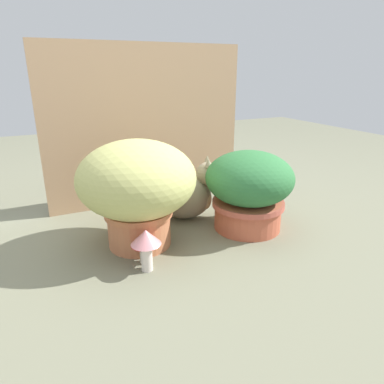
{
  "coord_description": "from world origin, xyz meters",
  "views": [
    {
      "loc": [
        -0.57,
        -1.26,
        0.7
      ],
      "look_at": [
        0.06,
        0.05,
        0.18
      ],
      "focal_mm": 32.5,
      "sensor_mm": 36.0,
      "label": 1
    }
  ],
  "objects_px": {
    "leafy_planter": "(249,188)",
    "mushroom_ornament_red": "(144,242)",
    "cat": "(188,194)",
    "grass_planter": "(137,186)",
    "mushroom_ornament_pink": "(146,241)"
  },
  "relations": [
    {
      "from": "leafy_planter",
      "to": "mushroom_ornament_pink",
      "type": "relative_size",
      "value": 2.43
    },
    {
      "from": "leafy_planter",
      "to": "grass_planter",
      "type": "bearing_deg",
      "value": 173.09
    },
    {
      "from": "grass_planter",
      "to": "cat",
      "type": "relative_size",
      "value": 1.32
    },
    {
      "from": "leafy_planter",
      "to": "cat",
      "type": "distance_m",
      "value": 0.31
    },
    {
      "from": "leafy_planter",
      "to": "mushroom_ornament_pink",
      "type": "distance_m",
      "value": 0.56
    },
    {
      "from": "mushroom_ornament_pink",
      "to": "mushroom_ornament_red",
      "type": "relative_size",
      "value": 1.36
    },
    {
      "from": "leafy_planter",
      "to": "mushroom_ornament_red",
      "type": "distance_m",
      "value": 0.54
    },
    {
      "from": "cat",
      "to": "leafy_planter",
      "type": "bearing_deg",
      "value": -48.07
    },
    {
      "from": "leafy_planter",
      "to": "mushroom_ornament_red",
      "type": "xyz_separation_m",
      "value": [
        -0.52,
        -0.09,
        -0.11
      ]
    },
    {
      "from": "grass_planter",
      "to": "mushroom_ornament_pink",
      "type": "xyz_separation_m",
      "value": [
        -0.04,
        -0.2,
        -0.14
      ]
    },
    {
      "from": "grass_planter",
      "to": "leafy_planter",
      "type": "xyz_separation_m",
      "value": [
        0.49,
        -0.06,
        -0.06
      ]
    },
    {
      "from": "mushroom_ornament_pink",
      "to": "mushroom_ornament_red",
      "type": "xyz_separation_m",
      "value": [
        0.01,
        0.05,
        -0.03
      ]
    },
    {
      "from": "mushroom_ornament_red",
      "to": "mushroom_ornament_pink",
      "type": "bearing_deg",
      "value": -99.69
    },
    {
      "from": "mushroom_ornament_pink",
      "to": "mushroom_ornament_red",
      "type": "distance_m",
      "value": 0.06
    },
    {
      "from": "cat",
      "to": "mushroom_ornament_red",
      "type": "xyz_separation_m",
      "value": [
        -0.33,
        -0.31,
        -0.04
      ]
    }
  ]
}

